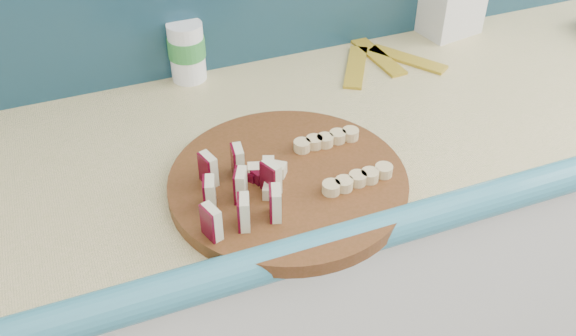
% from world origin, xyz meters
% --- Properties ---
extents(kitchen_counter, '(2.20, 0.63, 0.91)m').
position_xyz_m(kitchen_counter, '(0.10, 1.50, 0.46)').
color(kitchen_counter, white).
rests_on(kitchen_counter, ground).
extents(cutting_board, '(0.41, 0.41, 0.02)m').
position_xyz_m(cutting_board, '(-0.32, 1.35, 0.92)').
color(cutting_board, '#492A0F').
rests_on(cutting_board, kitchen_counter).
extents(apple_wedges, '(0.14, 0.16, 0.05)m').
position_xyz_m(apple_wedges, '(-0.42, 1.32, 0.96)').
color(apple_wedges, beige).
rests_on(apple_wedges, cutting_board).
extents(apple_chunks, '(0.07, 0.06, 0.02)m').
position_xyz_m(apple_chunks, '(-0.35, 1.34, 0.94)').
color(apple_chunks, beige).
rests_on(apple_chunks, cutting_board).
extents(banana_slices, '(0.13, 0.15, 0.02)m').
position_xyz_m(banana_slices, '(-0.23, 1.35, 0.94)').
color(banana_slices, '#D5BA82').
rests_on(banana_slices, cutting_board).
extents(canister, '(0.08, 0.08, 0.13)m').
position_xyz_m(canister, '(-0.39, 1.76, 0.98)').
color(canister, white).
rests_on(canister, kitchen_counter).
extents(banana_peel, '(0.25, 0.21, 0.01)m').
position_xyz_m(banana_peel, '(0.02, 1.67, 0.91)').
color(banana_peel, gold).
rests_on(banana_peel, kitchen_counter).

